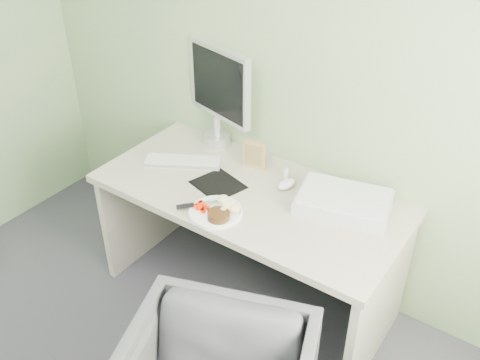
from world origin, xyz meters
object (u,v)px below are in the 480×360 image
Objects in this scene: plate at (216,212)px; monitor at (219,91)px; desk at (249,220)px; scanner at (344,202)px.

plate is 0.45× the size of monitor.
desk is at bearing -21.80° from monitor.
scanner is at bearing 3.87° from monitor.
scanner is (0.48, 0.39, 0.03)m from plate.
scanner is 0.76× the size of monitor.
plate reaches higher than desk.
desk is 0.73m from monitor.
desk is 0.52m from scanner.
scanner is (0.46, 0.14, 0.22)m from desk.
desk is at bearing -175.99° from scanner.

